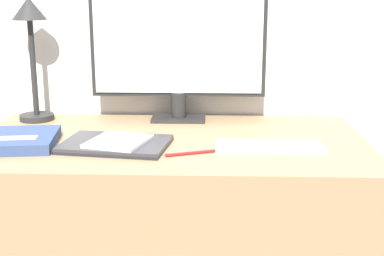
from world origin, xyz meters
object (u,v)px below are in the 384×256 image
object	(u,v)px
monitor	(178,52)
laptop	(116,144)
desk_lamp	(31,36)
keyboard	(269,146)
ereader	(118,141)
notebook	(22,140)
pen	(191,153)

from	to	relation	value
monitor	laptop	world-z (taller)	monitor
desk_lamp	keyboard	bearing A→B (deg)	-22.83
laptop	ereader	world-z (taller)	ereader
ereader	laptop	bearing A→B (deg)	128.71
ereader	desk_lamp	size ratio (longest dim) A/B	0.48
laptop	desk_lamp	distance (m)	0.55
keyboard	ereader	xyz separation A→B (m)	(-0.44, -0.01, 0.02)
keyboard	laptop	distance (m)	0.45
keyboard	notebook	bearing A→B (deg)	179.08
laptop	keyboard	bearing A→B (deg)	-0.24
desk_lamp	notebook	size ratio (longest dim) A/B	1.67
ereader	notebook	world-z (taller)	notebook
ereader	monitor	bearing A→B (deg)	66.58
desk_lamp	laptop	bearing A→B (deg)	-44.27
keyboard	notebook	size ratio (longest dim) A/B	1.23
keyboard	pen	world-z (taller)	keyboard
laptop	notebook	world-z (taller)	notebook
ereader	pen	world-z (taller)	ereader
keyboard	laptop	size ratio (longest dim) A/B	0.95
monitor	pen	world-z (taller)	monitor
desk_lamp	pen	distance (m)	0.74
laptop	pen	distance (m)	0.23
ereader	pen	xyz separation A→B (m)	(0.21, -0.05, -0.02)
laptop	desk_lamp	xyz separation A→B (m)	(-0.34, 0.33, 0.29)
monitor	ereader	size ratio (longest dim) A/B	2.94
monitor	notebook	xyz separation A→B (m)	(-0.45, -0.33, -0.22)
keyboard	ereader	distance (m)	0.44
laptop	ereader	bearing A→B (deg)	-51.29
ereader	pen	size ratio (longest dim) A/B	1.45
notebook	pen	world-z (taller)	notebook
notebook	laptop	bearing A→B (deg)	-2.01
laptop	notebook	distance (m)	0.28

